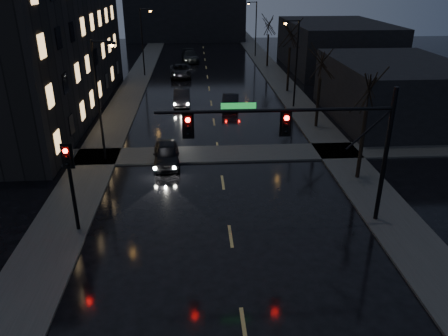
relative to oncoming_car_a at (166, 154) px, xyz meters
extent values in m
cube|color=#2D2D2B|center=(-4.93, 17.86, -0.66)|extent=(3.00, 140.00, 0.12)
cube|color=#2D2D2B|center=(12.07, 17.86, -0.66)|extent=(3.00, 140.00, 0.12)
cube|color=#2D2D2B|center=(3.57, 1.36, -0.66)|extent=(40.00, 3.00, 0.12)
cube|color=black|center=(-12.93, 12.86, 5.28)|extent=(12.00, 30.00, 12.00)
cube|color=black|center=(19.07, 8.86, 1.78)|extent=(10.00, 14.00, 5.00)
cube|color=black|center=(20.57, 30.86, 2.28)|extent=(12.00, 18.00, 6.00)
cube|color=black|center=(0.57, 60.86, 3.28)|extent=(22.00, 10.00, 8.00)
cylinder|color=black|center=(11.17, -8.14, 2.78)|extent=(0.22, 0.22, 7.00)
cylinder|color=black|center=(5.67, -8.14, 5.28)|extent=(11.00, 0.16, 0.16)
cylinder|color=black|center=(10.17, -8.14, 4.28)|extent=(2.05, 0.10, 2.05)
cube|color=#0C591E|center=(3.97, -8.14, 5.53)|extent=(1.60, 0.04, 0.28)
cube|color=black|center=(1.67, -8.14, 4.63)|extent=(0.35, 0.28, 1.05)
sphere|color=#FF0705|center=(1.67, -8.30, 4.96)|extent=(0.22, 0.22, 0.22)
cube|color=black|center=(6.17, -8.14, 4.63)|extent=(0.35, 0.28, 1.05)
sphere|color=#FF0705|center=(6.17, -8.30, 4.96)|extent=(0.22, 0.22, 0.22)
cylinder|color=black|center=(-3.93, -8.14, 1.48)|extent=(0.18, 0.18, 4.40)
cube|color=black|center=(-3.93, -8.14, 3.28)|extent=(0.35, 0.28, 1.05)
sphere|color=#FF0705|center=(-3.93, -8.30, 3.61)|extent=(0.22, 0.22, 0.22)
cylinder|color=black|center=(11.97, -3.14, 1.48)|extent=(0.24, 0.24, 4.40)
cylinder|color=black|center=(11.97, 6.86, 1.35)|extent=(0.24, 0.24, 4.12)
cylinder|color=black|center=(11.97, 18.86, 1.62)|extent=(0.24, 0.24, 4.68)
cylinder|color=black|center=(11.97, 32.86, 1.43)|extent=(0.24, 0.24, 4.29)
cylinder|color=black|center=(-4.23, 0.86, 3.28)|extent=(0.16, 0.16, 8.00)
cylinder|color=black|center=(-3.63, 0.86, 7.18)|extent=(1.20, 0.10, 0.10)
cube|color=black|center=(-3.03, 0.86, 7.08)|extent=(0.50, 0.25, 0.15)
sphere|color=orange|center=(-3.03, 0.86, 6.98)|extent=(0.28, 0.28, 0.28)
cylinder|color=black|center=(-4.23, 27.86, 3.28)|extent=(0.16, 0.16, 8.00)
cylinder|color=black|center=(-3.63, 27.86, 7.18)|extent=(1.20, 0.10, 0.10)
cube|color=black|center=(-3.03, 27.86, 7.08)|extent=(0.50, 0.25, 0.15)
sphere|color=orange|center=(-3.03, 27.86, 6.98)|extent=(0.28, 0.28, 0.28)
cylinder|color=black|center=(11.37, 12.86, 3.28)|extent=(0.16, 0.16, 8.00)
cylinder|color=black|center=(10.77, 12.86, 7.18)|extent=(1.20, 0.10, 0.10)
cube|color=black|center=(10.17, 12.86, 7.08)|extent=(0.50, 0.25, 0.15)
sphere|color=orange|center=(10.17, 12.86, 6.98)|extent=(0.28, 0.28, 0.28)
cylinder|color=black|center=(11.37, 40.86, 3.28)|extent=(0.16, 0.16, 8.00)
cylinder|color=black|center=(10.77, 40.86, 7.18)|extent=(1.20, 0.10, 0.10)
cube|color=black|center=(10.17, 40.86, 7.08)|extent=(0.50, 0.25, 0.15)
sphere|color=orange|center=(10.17, 40.86, 6.98)|extent=(0.28, 0.28, 0.28)
imported|color=black|center=(0.00, 0.00, 0.00)|extent=(1.97, 4.31, 1.43)
imported|color=black|center=(0.70, 14.54, 0.00)|extent=(1.54, 4.36, 1.43)
imported|color=black|center=(0.25, 27.34, 0.04)|extent=(2.76, 5.54, 1.51)
imported|color=black|center=(1.38, 37.39, 0.08)|extent=(2.83, 5.72, 1.60)
imported|color=black|center=(5.37, 13.25, -0.02)|extent=(1.93, 4.38, 1.40)
camera|label=1|loc=(2.06, -27.13, 10.97)|focal=35.00mm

